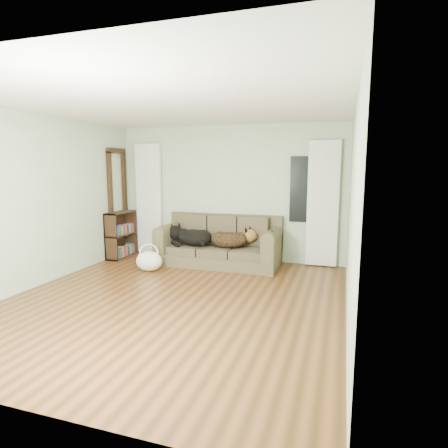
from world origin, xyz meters
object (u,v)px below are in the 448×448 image
(dog_shepherd, at_px, (231,240))
(tote_bag, at_px, (149,262))
(sofa, at_px, (218,241))
(bookshelf, at_px, (121,232))
(dog_black_lab, at_px, (192,238))

(dog_shepherd, distance_m, tote_bag, 1.52)
(sofa, distance_m, bookshelf, 2.06)
(dog_black_lab, bearing_deg, sofa, 29.46)
(dog_black_lab, xyz_separation_m, dog_shepherd, (0.76, 0.05, 0.01))
(sofa, bearing_deg, tote_bag, -142.16)
(sofa, height_order, dog_black_lab, sofa)
(bookshelf, bearing_deg, dog_black_lab, -0.69)
(sofa, height_order, bookshelf, bookshelf)
(dog_black_lab, height_order, dog_shepherd, dog_shepherd)
(sofa, bearing_deg, dog_shepherd, -5.58)
(dog_black_lab, bearing_deg, dog_shepherd, 24.81)
(tote_bag, relative_size, bookshelf, 0.52)
(sofa, distance_m, dog_black_lab, 0.51)
(dog_shepherd, xyz_separation_m, bookshelf, (-2.32, -0.01, 0.01))
(dog_black_lab, height_order, bookshelf, bookshelf)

